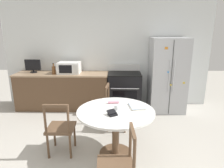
# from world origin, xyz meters

# --- Properties ---
(ground_plane) EXTENTS (14.00, 14.00, 0.00)m
(ground_plane) POSITION_xyz_m (0.00, 0.00, 0.00)
(ground_plane) COLOR #B2ADA3
(back_wall) EXTENTS (5.20, 0.10, 2.60)m
(back_wall) POSITION_xyz_m (0.00, 2.65, 1.30)
(back_wall) COLOR silver
(back_wall) RESTS_ON ground_plane
(kitchen_counter) EXTENTS (2.26, 0.64, 0.90)m
(kitchen_counter) POSITION_xyz_m (-1.08, 2.29, 0.45)
(kitchen_counter) COLOR brown
(kitchen_counter) RESTS_ON ground_plane
(refrigerator) EXTENTS (0.83, 0.73, 1.76)m
(refrigerator) POSITION_xyz_m (1.47, 2.23, 0.88)
(refrigerator) COLOR #B2B5BA
(refrigerator) RESTS_ON ground_plane
(oven_range) EXTENTS (0.79, 0.68, 1.08)m
(oven_range) POSITION_xyz_m (0.45, 2.26, 0.47)
(oven_range) COLOR black
(oven_range) RESTS_ON ground_plane
(microwave) EXTENTS (0.52, 0.38, 0.27)m
(microwave) POSITION_xyz_m (-0.89, 2.28, 1.04)
(microwave) COLOR white
(microwave) RESTS_ON kitchen_counter
(countertop_tv) EXTENTS (0.38, 0.16, 0.33)m
(countertop_tv) POSITION_xyz_m (-1.80, 2.34, 1.08)
(countertop_tv) COLOR black
(countertop_tv) RESTS_ON kitchen_counter
(counter_bottle) EXTENTS (0.08, 0.08, 0.27)m
(counter_bottle) POSITION_xyz_m (-1.25, 2.19, 1.00)
(counter_bottle) COLOR brown
(counter_bottle) RESTS_ON kitchen_counter
(dining_table) EXTENTS (1.18, 1.18, 0.75)m
(dining_table) POSITION_xyz_m (0.25, 0.36, 0.61)
(dining_table) COLOR white
(dining_table) RESTS_ON ground_plane
(dining_chair_far) EXTENTS (0.45, 0.45, 0.90)m
(dining_chair_far) POSITION_xyz_m (0.24, 1.23, 0.43)
(dining_chair_far) COLOR brown
(dining_chair_far) RESTS_ON ground_plane
(dining_chair_left) EXTENTS (0.42, 0.42, 0.90)m
(dining_chair_left) POSITION_xyz_m (-0.62, 0.36, 0.43)
(dining_chair_left) COLOR brown
(dining_chair_left) RESTS_ON ground_plane
(dining_chair_near) EXTENTS (0.44, 0.44, 0.90)m
(dining_chair_near) POSITION_xyz_m (0.28, -0.51, 0.43)
(dining_chair_near) COLOR brown
(dining_chair_near) RESTS_ON ground_plane
(candle_glass) EXTENTS (0.08, 0.08, 0.08)m
(candle_glass) POSITION_xyz_m (0.26, 0.37, 0.79)
(candle_glass) COLOR silver
(candle_glass) RESTS_ON dining_table
(folded_napkin) EXTENTS (0.18, 0.07, 0.05)m
(folded_napkin) POSITION_xyz_m (0.21, 0.65, 0.78)
(folded_napkin) COLOR pink
(folded_napkin) RESTS_ON dining_table
(wallet) EXTENTS (0.17, 0.17, 0.07)m
(wallet) POSITION_xyz_m (0.20, 0.19, 0.78)
(wallet) COLOR black
(wallet) RESTS_ON dining_table
(mail_stack) EXTENTS (0.27, 0.33, 0.02)m
(mail_stack) POSITION_xyz_m (0.59, 0.51, 0.77)
(mail_stack) COLOR white
(mail_stack) RESTS_ON dining_table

